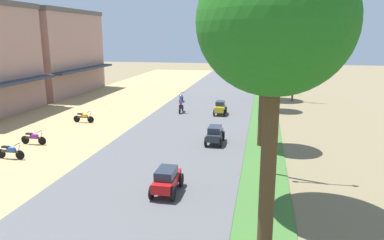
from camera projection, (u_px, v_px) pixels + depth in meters
name	position (u px, v px, depth m)	size (l,w,h in m)	color
shophouse_far	(54.00, 52.00, 45.21)	(8.29, 13.34, 10.10)	tan
parked_motorbike_fourth	(11.00, 151.00, 21.48)	(1.80, 0.54, 0.94)	black
parked_motorbike_fifth	(34.00, 137.00, 24.31)	(1.80, 0.54, 0.94)	black
parked_motorbike_sixth	(84.00, 117.00, 30.37)	(1.80, 0.54, 0.94)	black
median_tree_nearest	(275.00, 25.00, 8.92)	(3.89, 3.89, 9.27)	#4C351E
median_tree_second	(276.00, 23.00, 14.37)	(4.71, 4.71, 9.97)	#4C351E
median_tree_third	(264.00, 54.00, 22.91)	(3.27, 3.27, 7.61)	#4C351E
median_tree_fourth	(266.00, 46.00, 34.73)	(2.92, 2.92, 7.66)	#4C351E
median_tree_fifth	(267.00, 46.00, 40.45)	(3.98, 3.98, 8.49)	#4C351E
streetlamp_near	(270.00, 82.00, 18.37)	(3.16, 0.20, 8.42)	gray
streetlamp_mid	(267.00, 54.00, 45.28)	(3.16, 0.20, 8.28)	gray
streetlamp_far	(267.00, 51.00, 54.27)	(3.16, 0.20, 8.15)	gray
utility_pole_near	(294.00, 61.00, 39.52)	(1.80, 0.20, 8.47)	brown
car_sedan_red	(167.00, 179.00, 16.79)	(1.10, 2.26, 1.19)	red
car_sedan_charcoal	(215.00, 134.00, 24.43)	(1.10, 2.26, 1.19)	#282D33
car_hatchback_yellow	(220.00, 107.00, 33.29)	(1.04, 2.00, 1.23)	gold
motorbike_foreground_rider	(181.00, 104.00, 34.06)	(0.54, 1.80, 1.66)	black
motorbike_ahead_second	(181.00, 97.00, 39.63)	(0.54, 1.80, 0.94)	black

